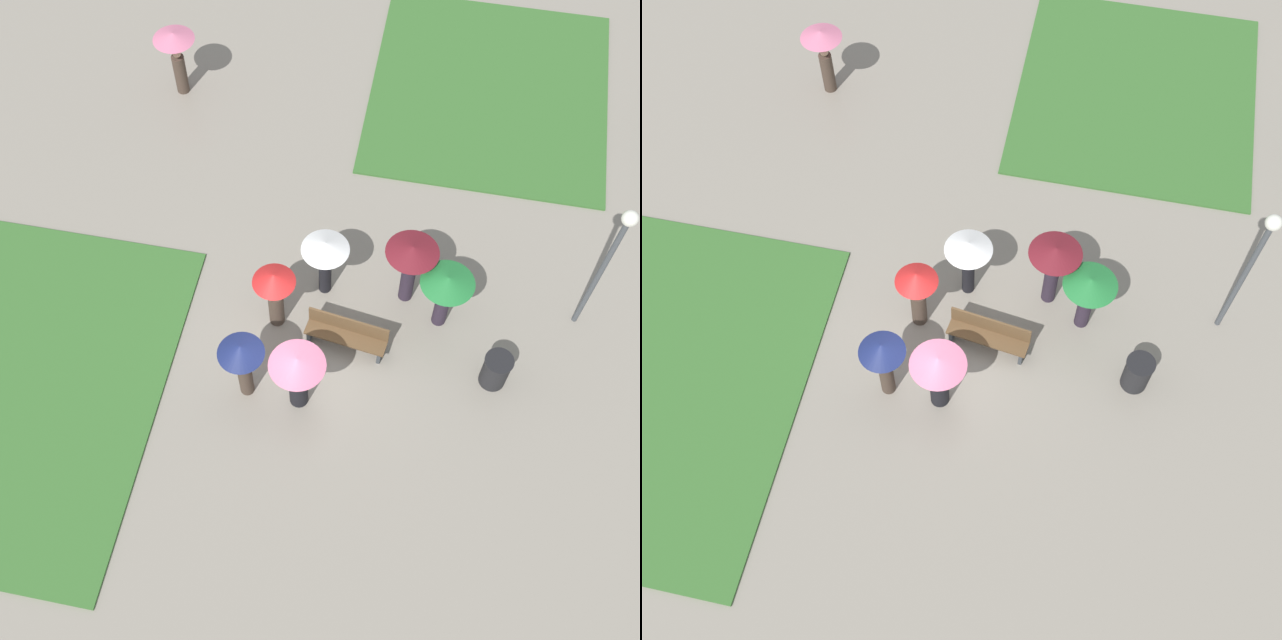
% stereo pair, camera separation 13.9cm
% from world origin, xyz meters
% --- Properties ---
extents(ground_plane, '(90.00, 90.00, 0.00)m').
position_xyz_m(ground_plane, '(0.00, 0.00, 0.00)').
color(ground_plane, gray).
extents(lawn_patch_near, '(6.63, 8.17, 0.06)m').
position_xyz_m(lawn_patch_near, '(-5.97, -1.80, 0.03)').
color(lawn_patch_near, '#386B2D').
rests_on(lawn_patch_near, ground_plane).
extents(lawn_patch_far, '(6.26, 6.97, 0.06)m').
position_xyz_m(lawn_patch_far, '(3.46, 8.88, 0.03)').
color(lawn_patch_far, '#386B2D').
rests_on(lawn_patch_far, ground_plane).
extents(park_bench, '(1.85, 0.67, 0.90)m').
position_xyz_m(park_bench, '(1.01, 0.59, 0.47)').
color(park_bench, brown).
rests_on(park_bench, ground_plane).
extents(lamp_post, '(0.32, 0.32, 3.93)m').
position_xyz_m(lamp_post, '(5.96, 2.16, 2.57)').
color(lamp_post, '#474C51').
rests_on(lamp_post, ground_plane).
extents(trash_bin, '(0.62, 0.62, 0.93)m').
position_xyz_m(trash_bin, '(4.25, 0.30, 0.47)').
color(trash_bin, '#232326').
rests_on(trash_bin, ground_plane).
extents(crowd_person_white, '(1.06, 1.06, 1.81)m').
position_xyz_m(crowd_person_white, '(0.28, 1.92, 1.40)').
color(crowd_person_white, black).
rests_on(crowd_person_white, ground_plane).
extents(crowd_person_navy, '(0.96, 0.96, 1.97)m').
position_xyz_m(crowd_person_navy, '(-0.88, -0.91, 1.46)').
color(crowd_person_navy, '#47382D').
rests_on(crowd_person_navy, ground_plane).
extents(crowd_person_maroon, '(1.16, 1.16, 1.95)m').
position_xyz_m(crowd_person_maroon, '(2.11, 2.07, 1.45)').
color(crowd_person_maroon, '#2D2333').
rests_on(crowd_person_maroon, ground_plane).
extents(crowd_person_red, '(0.93, 0.93, 1.86)m').
position_xyz_m(crowd_person_red, '(-0.62, 0.89, 1.31)').
color(crowd_person_red, '#47382D').
rests_on(crowd_person_red, ground_plane).
extents(crowd_person_green, '(1.17, 1.17, 1.77)m').
position_xyz_m(crowd_person_green, '(2.94, 1.57, 1.35)').
color(crowd_person_green, '#2D2333').
rests_on(crowd_person_green, ground_plane).
extents(crowd_person_pink, '(1.16, 1.16, 1.91)m').
position_xyz_m(crowd_person_pink, '(0.25, -0.93, 1.37)').
color(crowd_person_pink, black).
rests_on(crowd_person_pink, ground_plane).
extents(lone_walker_mid_plaza, '(1.06, 1.06, 1.91)m').
position_xyz_m(lone_walker_mid_plaza, '(-4.64, 7.39, 1.35)').
color(lone_walker_mid_plaza, '#47382D').
rests_on(lone_walker_mid_plaza, ground_plane).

